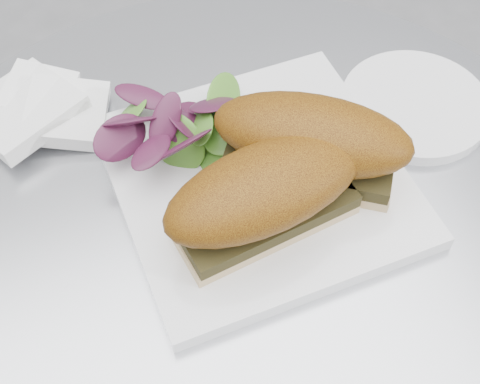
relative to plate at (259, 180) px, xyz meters
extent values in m
cylinder|color=silver|center=(-0.03, -0.05, -0.02)|extent=(0.70, 0.70, 0.02)
cylinder|color=silver|center=(-0.03, -0.05, -0.38)|extent=(0.07, 0.07, 0.71)
cube|color=white|center=(0.00, 0.00, 0.00)|extent=(0.26, 0.26, 0.02)
cube|color=#D6B886|center=(-0.02, -0.05, 0.01)|extent=(0.17, 0.08, 0.01)
cube|color=black|center=(-0.02, -0.05, 0.03)|extent=(0.16, 0.08, 0.01)
ellipsoid|color=#6D420A|center=(-0.02, -0.05, 0.06)|extent=(0.19, 0.10, 0.06)
cube|color=#D6B886|center=(0.04, -0.01, 0.01)|extent=(0.16, 0.14, 0.01)
cube|color=black|center=(0.04, -0.01, 0.03)|extent=(0.16, 0.14, 0.01)
ellipsoid|color=#6D420A|center=(0.04, -0.01, 0.06)|extent=(0.19, 0.17, 0.06)
cylinder|color=white|center=(0.19, 0.03, 0.00)|extent=(0.15, 0.15, 0.01)
camera|label=1|loc=(-0.16, -0.35, 0.50)|focal=50.00mm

